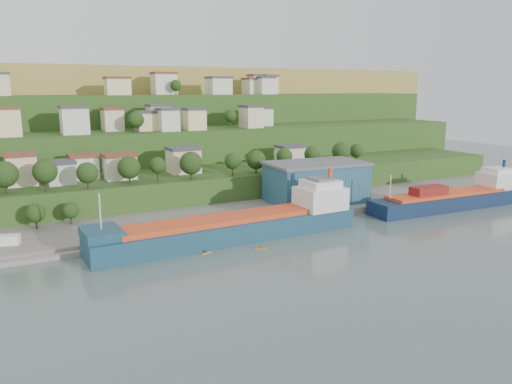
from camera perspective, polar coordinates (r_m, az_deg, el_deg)
ground at (r=120.94m, az=0.10°, el=-6.43°), size 500.00×500.00×0.00m
quay at (r=153.76m, az=1.85°, el=-2.46°), size 220.00×26.00×4.00m
pebble_beach at (r=129.38m, az=-27.19°, el=-6.55°), size 40.00×18.00×2.40m
hillside at (r=278.20m, az=-16.29°, el=3.51°), size 360.00×211.28×96.00m
cargo_ship_near at (r=127.49m, az=-2.03°, el=-4.11°), size 71.51×13.98×18.28m
cargo_ship_far at (r=173.22m, az=21.81°, el=-0.83°), size 59.41×12.03×16.05m
warehouse at (r=160.86m, az=6.87°, el=1.17°), size 32.19×21.01×12.80m
caravan at (r=130.54m, az=-26.80°, el=-5.11°), size 7.05×4.37×3.06m
dinghy at (r=128.25m, az=-21.75°, el=-5.49°), size 4.01×2.41×0.75m
kayak_orange at (r=120.02m, az=0.60°, el=-6.46°), size 3.10×1.67×0.78m
kayak_yellow at (r=117.82m, az=-5.62°, el=-6.88°), size 2.78×1.57×0.70m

